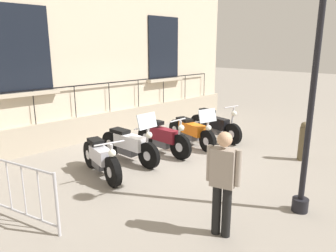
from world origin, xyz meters
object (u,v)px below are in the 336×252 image
object	(u,v)px
motorcycle_orange	(191,131)
pedestrian_standing	(223,179)
motorcycle_maroon	(163,138)
crowd_barrier	(16,189)
lamppost	(319,39)
bollard	(303,141)
motorcycle_black	(215,125)
motorcycle_white	(129,145)
motorcycle_silver	(101,159)

from	to	relation	value
motorcycle_orange	pedestrian_standing	size ratio (longest dim) A/B	1.28
motorcycle_maroon	motorcycle_orange	world-z (taller)	motorcycle_orange
motorcycle_maroon	crowd_barrier	xyz separation A→B (m)	(0.73, -4.08, 0.13)
lamppost	crowd_barrier	xyz separation A→B (m)	(-3.21, -3.64, -2.40)
motorcycle_orange	bollard	bearing A→B (deg)	20.14
motorcycle_maroon	lamppost	bearing A→B (deg)	-6.33
motorcycle_black	lamppost	distance (m)	5.27
motorcycle_orange	motorcycle_black	world-z (taller)	motorcycle_orange
motorcycle_maroon	crowd_barrier	bearing A→B (deg)	-79.90
motorcycle_orange	lamppost	world-z (taller)	lamppost
motorcycle_orange	crowd_barrier	size ratio (longest dim) A/B	1.14
bollard	pedestrian_standing	world-z (taller)	pedestrian_standing
motorcycle_maroon	bollard	xyz separation A→B (m)	(2.87, 2.17, 0.08)
bollard	pedestrian_standing	distance (m)	4.25
motorcycle_white	motorcycle_black	bearing A→B (deg)	84.94
motorcycle_silver	lamppost	bearing A→B (deg)	22.76
bollard	pedestrian_standing	size ratio (longest dim) A/B	0.61
pedestrian_standing	motorcycle_maroon	bearing A→B (deg)	148.93
motorcycle_black	pedestrian_standing	distance (m)	5.33
motorcycle_silver	pedestrian_standing	size ratio (longest dim) A/B	1.16
motorcycle_silver	crowd_barrier	bearing A→B (deg)	-73.04
motorcycle_silver	motorcycle_orange	xyz separation A→B (m)	(-0.08, 3.17, 0.02)
motorcycle_maroon	bollard	world-z (taller)	motorcycle_maroon
motorcycle_silver	motorcycle_orange	bearing A→B (deg)	91.44
motorcycle_black	lamppost	bearing A→B (deg)	-34.01
lamppost	pedestrian_standing	distance (m)	2.64
bollard	motorcycle_silver	bearing A→B (deg)	-123.23
motorcycle_maroon	motorcycle_black	world-z (taller)	motorcycle_black
motorcycle_maroon	motorcycle_black	distance (m)	2.15
bollard	lamppost	bearing A→B (deg)	-67.73
motorcycle_orange	lamppost	size ratio (longest dim) A/B	0.49
pedestrian_standing	crowd_barrier	bearing A→B (deg)	-142.18
motorcycle_silver	crowd_barrier	xyz separation A→B (m)	(0.62, -2.04, 0.17)
motorcycle_white	motorcycle_black	size ratio (longest dim) A/B	0.96
motorcycle_white	pedestrian_standing	world-z (taller)	pedestrian_standing
motorcycle_silver	motorcycle_white	distance (m)	1.07
crowd_barrier	motorcycle_silver	bearing A→B (deg)	106.96
motorcycle_black	lamppost	size ratio (longest dim) A/B	0.50
motorcycle_orange	bollard	distance (m)	3.03
motorcycle_silver	motorcycle_white	size ratio (longest dim) A/B	0.92
motorcycle_black	crowd_barrier	xyz separation A→B (m)	(0.62, -6.23, 0.13)
lamppost	crowd_barrier	size ratio (longest dim) A/B	2.34
motorcycle_black	bollard	world-z (taller)	motorcycle_black
motorcycle_white	pedestrian_standing	distance (m)	3.72
motorcycle_white	motorcycle_black	xyz separation A→B (m)	(0.28, 3.17, -0.01)
motorcycle_black	bollard	size ratio (longest dim) A/B	2.16
motorcycle_silver	crowd_barrier	world-z (taller)	crowd_barrier
bollard	motorcycle_white	bearing A→B (deg)	-133.69
lamppost	bollard	distance (m)	3.74
motorcycle_black	motorcycle_silver	bearing A→B (deg)	-89.95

